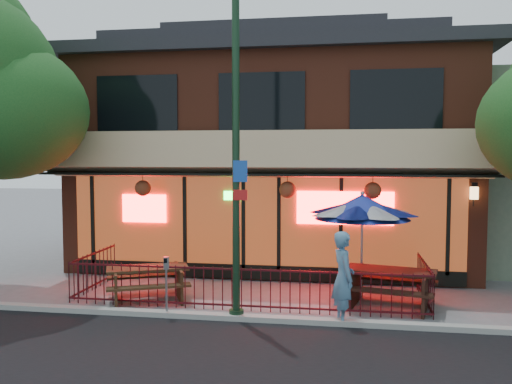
# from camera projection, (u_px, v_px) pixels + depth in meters

# --- Properties ---
(ground) EXTENTS (80.00, 80.00, 0.00)m
(ground) POSITION_uv_depth(u_px,v_px,m) (240.00, 313.00, 12.10)
(ground) COLOR gray
(ground) RESTS_ON ground
(curb) EXTENTS (80.00, 0.25, 0.12)m
(curb) POSITION_uv_depth(u_px,v_px,m) (235.00, 317.00, 11.61)
(curb) COLOR #999993
(curb) RESTS_ON ground
(restaurant_building) EXTENTS (12.96, 9.49, 8.05)m
(restaurant_building) POSITION_uv_depth(u_px,v_px,m) (278.00, 138.00, 18.82)
(restaurant_building) COLOR brown
(restaurant_building) RESTS_ON ground
(patio_fence) EXTENTS (8.44, 2.62, 1.00)m
(patio_fence) POSITION_uv_depth(u_px,v_px,m) (244.00, 280.00, 12.56)
(patio_fence) COLOR #3E0D13
(patio_fence) RESTS_ON ground
(street_light) EXTENTS (0.43, 0.32, 7.00)m
(street_light) POSITION_uv_depth(u_px,v_px,m) (236.00, 173.00, 11.49)
(street_light) COLOR #15301D
(street_light) RESTS_ON ground
(picnic_table_left) EXTENTS (2.36, 2.13, 0.83)m
(picnic_table_left) POSITION_uv_depth(u_px,v_px,m) (148.00, 278.00, 13.14)
(picnic_table_left) COLOR #3F2A17
(picnic_table_left) RESTS_ON ground
(picnic_table_right) EXTENTS (2.35, 1.99, 0.88)m
(picnic_table_right) POSITION_uv_depth(u_px,v_px,m) (390.00, 282.00, 12.60)
(picnic_table_right) COLOR black
(picnic_table_right) RESTS_ON ground
(patio_umbrella) EXTENTS (2.32, 2.32, 2.66)m
(patio_umbrella) POSITION_uv_depth(u_px,v_px,m) (362.00, 207.00, 13.27)
(patio_umbrella) COLOR gray
(patio_umbrella) RESTS_ON ground
(pedestrian) EXTENTS (0.67, 0.82, 1.95)m
(pedestrian) POSITION_uv_depth(u_px,v_px,m) (343.00, 278.00, 11.33)
(pedestrian) COLOR teal
(pedestrian) RESTS_ON ground
(parking_meter_near) EXTENTS (0.14, 0.13, 1.32)m
(parking_meter_near) POSITION_uv_depth(u_px,v_px,m) (166.00, 276.00, 11.82)
(parking_meter_near) COLOR gray
(parking_meter_near) RESTS_ON ground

